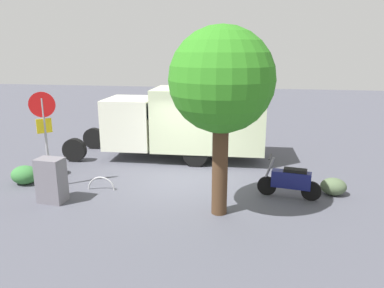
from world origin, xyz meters
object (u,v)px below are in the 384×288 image
object	(u,v)px
utility_cabinet	(51,180)
street_tree	(222,82)
stop_sign	(44,125)
motorcycle	(290,181)
bike_rack_hoop	(102,190)
box_truck_near	(183,120)

from	to	relation	value
utility_cabinet	street_tree	bearing A→B (deg)	-178.81
stop_sign	utility_cabinet	world-z (taller)	stop_sign
motorcycle	bike_rack_hoop	bearing A→B (deg)	13.48
motorcycle	stop_sign	world-z (taller)	stop_sign
street_tree	utility_cabinet	bearing A→B (deg)	1.19
motorcycle	box_truck_near	bearing A→B (deg)	-31.60
box_truck_near	bike_rack_hoop	size ratio (longest dim) A/B	9.06
box_truck_near	utility_cabinet	world-z (taller)	box_truck_near
motorcycle	utility_cabinet	bearing A→B (deg)	22.04
box_truck_near	stop_sign	bearing A→B (deg)	44.66
stop_sign	bike_rack_hoop	world-z (taller)	stop_sign
utility_cabinet	bike_rack_hoop	world-z (taller)	utility_cabinet
motorcycle	bike_rack_hoop	size ratio (longest dim) A/B	2.12
bike_rack_hoop	motorcycle	bearing A→B (deg)	-176.10
box_truck_near	bike_rack_hoop	world-z (taller)	box_truck_near
box_truck_near	motorcycle	size ratio (longest dim) A/B	4.28
box_truck_near	bike_rack_hoop	xyz separation A→B (m)	(1.84, 3.72, -1.56)
motorcycle	stop_sign	distance (m)	7.47
box_truck_near	street_tree	world-z (taller)	street_tree
box_truck_near	motorcycle	distance (m)	5.17
motorcycle	stop_sign	bearing A→B (deg)	13.11
street_tree	stop_sign	bearing A→B (deg)	-9.62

